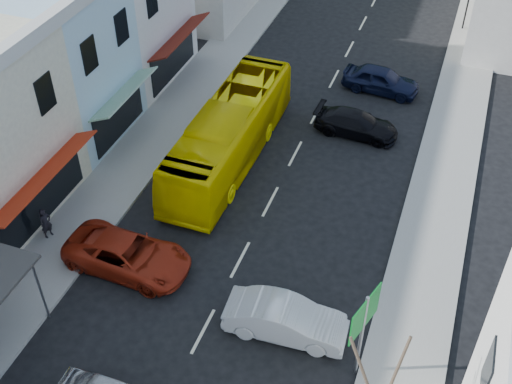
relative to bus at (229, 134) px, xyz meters
name	(u,v)px	position (x,y,z in m)	size (l,w,h in m)	color
ground	(203,331)	(2.99, -10.42, -1.55)	(120.00, 120.00, 0.00)	black
sidewalk_left	(147,145)	(-4.51, -0.42, -1.48)	(3.00, 52.00, 0.15)	gray
sidewalk_right	(437,210)	(10.49, -0.42, -1.48)	(3.00, 52.00, 0.15)	gray
bus	(229,134)	(0.00, 0.00, 0.00)	(2.50, 11.60, 3.10)	yellow
car_white	(286,320)	(5.97, -9.39, -0.85)	(1.80, 4.40, 1.40)	silver
car_red	(128,255)	(-1.25, -8.40, -0.85)	(1.90, 4.60, 1.40)	maroon
car_black_near	(356,123)	(5.50, 4.37, -0.85)	(1.84, 4.50, 1.40)	black
car_navy_mid	(381,81)	(5.86, 9.12, -0.85)	(1.80, 4.40, 1.40)	black
pedestrian_left	(45,221)	(-5.42, -8.04, -0.55)	(0.60, 0.40, 1.70)	black
direction_sign	(361,337)	(8.89, -10.25, 0.53)	(0.75, 1.85, 4.15)	#08621B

